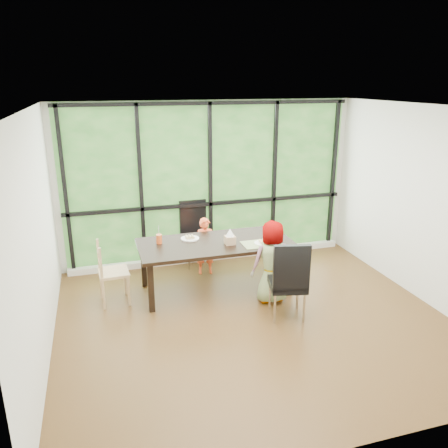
{
  "coord_description": "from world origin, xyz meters",
  "views": [
    {
      "loc": [
        -1.83,
        -4.83,
        3.0
      ],
      "look_at": [
        -0.14,
        0.91,
        1.05
      ],
      "focal_mm": 35.55,
      "sensor_mm": 36.0,
      "label": 1
    }
  ],
  "objects_px": {
    "chair_interior_leather": "(288,279)",
    "white_mug": "(280,232)",
    "tissue_box": "(230,240)",
    "dining_table": "(216,266)",
    "plate_far": "(190,238)",
    "chair_window_leather": "(196,234)",
    "child_older": "(272,262)",
    "green_cup": "(279,238)",
    "chair_end_beech": "(114,272)",
    "plate_near": "(262,243)",
    "orange_cup": "(159,239)",
    "child_toddler": "(205,246)"
  },
  "relations": [
    {
      "from": "dining_table",
      "to": "child_older",
      "type": "relative_size",
      "value": 1.88
    },
    {
      "from": "dining_table",
      "to": "tissue_box",
      "type": "bearing_deg",
      "value": -36.78
    },
    {
      "from": "plate_far",
      "to": "white_mug",
      "type": "distance_m",
      "value": 1.37
    },
    {
      "from": "child_toddler",
      "to": "tissue_box",
      "type": "height_order",
      "value": "child_toddler"
    },
    {
      "from": "chair_interior_leather",
      "to": "chair_window_leather",
      "type": "bearing_deg",
      "value": -57.43
    },
    {
      "from": "green_cup",
      "to": "tissue_box",
      "type": "relative_size",
      "value": 0.81
    },
    {
      "from": "child_toddler",
      "to": "plate_near",
      "type": "xyz_separation_m",
      "value": [
        0.64,
        -0.86,
        0.29
      ]
    },
    {
      "from": "plate_near",
      "to": "green_cup",
      "type": "height_order",
      "value": "green_cup"
    },
    {
      "from": "chair_interior_leather",
      "to": "green_cup",
      "type": "bearing_deg",
      "value": -91.53
    },
    {
      "from": "chair_window_leather",
      "to": "child_older",
      "type": "xyz_separation_m",
      "value": [
        0.71,
        -1.59,
        0.05
      ]
    },
    {
      "from": "dining_table",
      "to": "chair_window_leather",
      "type": "bearing_deg",
      "value": 93.09
    },
    {
      "from": "chair_end_beech",
      "to": "green_cup",
      "type": "bearing_deg",
      "value": -100.04
    },
    {
      "from": "plate_far",
      "to": "tissue_box",
      "type": "distance_m",
      "value": 0.63
    },
    {
      "from": "plate_near",
      "to": "child_toddler",
      "type": "bearing_deg",
      "value": 126.36
    },
    {
      "from": "chair_interior_leather",
      "to": "dining_table",
      "type": "bearing_deg",
      "value": -43.77
    },
    {
      "from": "green_cup",
      "to": "chair_end_beech",
      "type": "bearing_deg",
      "value": 173.27
    },
    {
      "from": "tissue_box",
      "to": "white_mug",
      "type": "bearing_deg",
      "value": 11.27
    },
    {
      "from": "child_older",
      "to": "orange_cup",
      "type": "height_order",
      "value": "child_older"
    },
    {
      "from": "child_older",
      "to": "plate_far",
      "type": "distance_m",
      "value": 1.29
    },
    {
      "from": "plate_near",
      "to": "white_mug",
      "type": "bearing_deg",
      "value": 36.33
    },
    {
      "from": "chair_interior_leather",
      "to": "plate_near",
      "type": "height_order",
      "value": "chair_interior_leather"
    },
    {
      "from": "chair_interior_leather",
      "to": "plate_near",
      "type": "relative_size",
      "value": 4.49
    },
    {
      "from": "child_toddler",
      "to": "green_cup",
      "type": "bearing_deg",
      "value": -36.61
    },
    {
      "from": "child_older",
      "to": "dining_table",
      "type": "bearing_deg",
      "value": -40.61
    },
    {
      "from": "chair_interior_leather",
      "to": "chair_end_beech",
      "type": "distance_m",
      "value": 2.4
    },
    {
      "from": "chair_interior_leather",
      "to": "tissue_box",
      "type": "height_order",
      "value": "chair_interior_leather"
    },
    {
      "from": "chair_window_leather",
      "to": "white_mug",
      "type": "bearing_deg",
      "value": -46.52
    },
    {
      "from": "child_older",
      "to": "plate_near",
      "type": "height_order",
      "value": "child_older"
    },
    {
      "from": "dining_table",
      "to": "plate_far",
      "type": "distance_m",
      "value": 0.56
    },
    {
      "from": "child_older",
      "to": "white_mug",
      "type": "height_order",
      "value": "child_older"
    },
    {
      "from": "chair_window_leather",
      "to": "white_mug",
      "type": "relative_size",
      "value": 11.27
    },
    {
      "from": "white_mug",
      "to": "tissue_box",
      "type": "relative_size",
      "value": 0.67
    },
    {
      "from": "plate_far",
      "to": "white_mug",
      "type": "bearing_deg",
      "value": -8.45
    },
    {
      "from": "child_older",
      "to": "plate_near",
      "type": "distance_m",
      "value": 0.36
    },
    {
      "from": "dining_table",
      "to": "chair_interior_leather",
      "type": "relative_size",
      "value": 2.06
    },
    {
      "from": "child_older",
      "to": "tissue_box",
      "type": "bearing_deg",
      "value": -42.08
    },
    {
      "from": "chair_interior_leather",
      "to": "child_older",
      "type": "height_order",
      "value": "child_older"
    },
    {
      "from": "tissue_box",
      "to": "chair_interior_leather",
      "type": "bearing_deg",
      "value": -60.74
    },
    {
      "from": "dining_table",
      "to": "plate_near",
      "type": "relative_size",
      "value": 9.26
    },
    {
      "from": "chair_interior_leather",
      "to": "white_mug",
      "type": "distance_m",
      "value": 1.15
    },
    {
      "from": "child_older",
      "to": "plate_near",
      "type": "bearing_deg",
      "value": -85.66
    },
    {
      "from": "orange_cup",
      "to": "dining_table",
      "type": "bearing_deg",
      "value": -12.71
    },
    {
      "from": "chair_interior_leather",
      "to": "plate_near",
      "type": "bearing_deg",
      "value": -73.56
    },
    {
      "from": "dining_table",
      "to": "plate_far",
      "type": "xyz_separation_m",
      "value": [
        -0.33,
        0.23,
        0.38
      ]
    },
    {
      "from": "child_older",
      "to": "orange_cup",
      "type": "relative_size",
      "value": 8.72
    },
    {
      "from": "chair_end_beech",
      "to": "orange_cup",
      "type": "xyz_separation_m",
      "value": [
        0.68,
        0.16,
        0.37
      ]
    },
    {
      "from": "green_cup",
      "to": "white_mug",
      "type": "height_order",
      "value": "green_cup"
    },
    {
      "from": "dining_table",
      "to": "child_toddler",
      "type": "distance_m",
      "value": 0.62
    },
    {
      "from": "chair_end_beech",
      "to": "child_older",
      "type": "xyz_separation_m",
      "value": [
        2.13,
        -0.59,
        0.14
      ]
    },
    {
      "from": "child_toddler",
      "to": "white_mug",
      "type": "distance_m",
      "value": 1.22
    }
  ]
}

